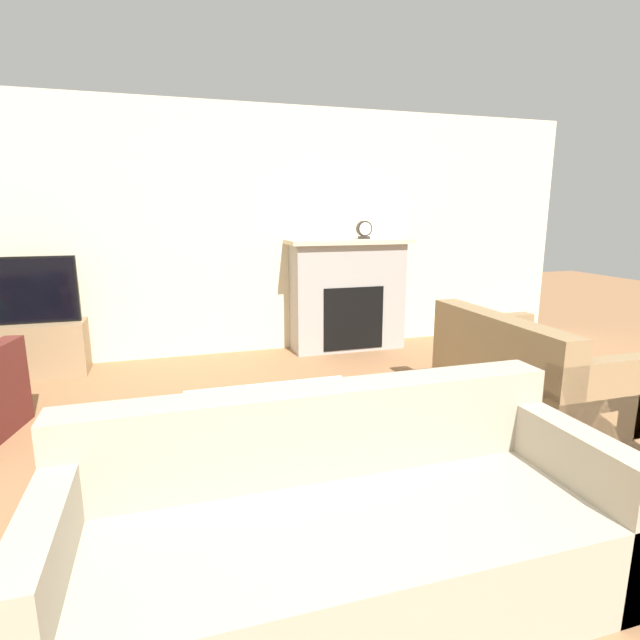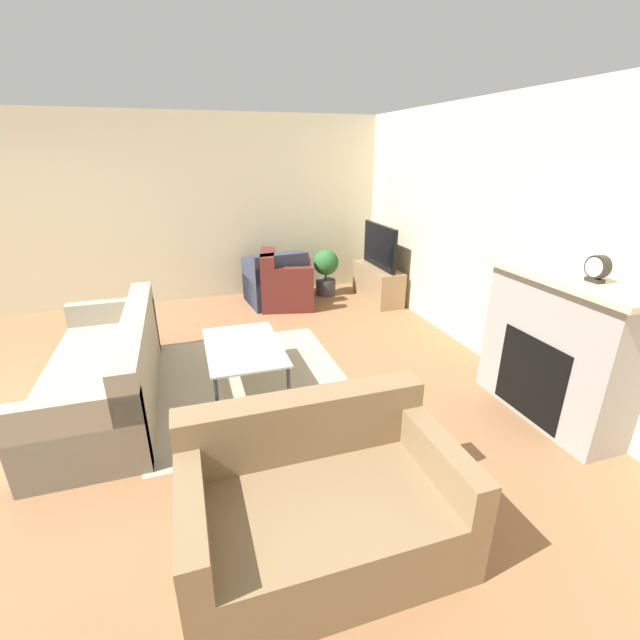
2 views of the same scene
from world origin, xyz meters
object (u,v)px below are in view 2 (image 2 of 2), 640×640
(armchair_accent, at_px, (284,286))
(coffee_table, at_px, (244,349))
(potted_plant, at_px, (326,269))
(tv, at_px, (379,246))
(couch_loveseat, at_px, (320,505))
(mantel_clock, at_px, (597,268))
(armchair_by_window, at_px, (276,284))
(couch_sectional, at_px, (108,375))

(armchair_accent, bearing_deg, coffee_table, 169.25)
(coffee_table, height_order, potted_plant, potted_plant)
(tv, xyz_separation_m, potted_plant, (-0.49, -0.68, -0.43))
(couch_loveseat, xyz_separation_m, potted_plant, (-4.49, 1.54, 0.13))
(armchair_accent, relative_size, mantel_clock, 4.48)
(armchair_by_window, relative_size, mantel_clock, 4.37)
(potted_plant, bearing_deg, armchair_by_window, -78.64)
(coffee_table, distance_m, mantel_clock, 3.05)
(tv, bearing_deg, potted_plant, -125.90)
(couch_sectional, xyz_separation_m, potted_plant, (-2.45, 2.90, 0.13))
(tv, bearing_deg, mantel_clock, 1.09)
(couch_sectional, bearing_deg, potted_plant, 130.22)
(tv, relative_size, couch_loveseat, 0.67)
(armchair_by_window, bearing_deg, couch_loveseat, 74.74)
(couch_sectional, xyz_separation_m, armchair_accent, (-2.14, 2.14, 0.02))
(armchair_accent, bearing_deg, tv, -84.61)
(armchair_accent, bearing_deg, potted_plant, -54.88)
(armchair_accent, relative_size, coffee_table, 0.81)
(couch_sectional, relative_size, armchair_accent, 2.45)
(armchair_by_window, height_order, potted_plant, armchair_by_window)
(armchair_accent, xyz_separation_m, coffee_table, (2.14, -0.92, 0.06))
(couch_loveseat, distance_m, mantel_clock, 2.58)
(armchair_by_window, bearing_deg, coffee_table, 64.11)
(tv, xyz_separation_m, coffee_table, (1.96, -2.35, -0.47))
(mantel_clock, bearing_deg, armchair_by_window, -157.26)
(armchair_by_window, bearing_deg, mantel_clock, 106.46)
(armchair_by_window, distance_m, potted_plant, 0.88)
(couch_sectional, bearing_deg, armchair_by_window, 138.17)
(couch_loveseat, bearing_deg, couch_sectional, 123.62)
(couch_sectional, relative_size, armchair_by_window, 2.51)
(tv, bearing_deg, couch_sectional, -61.33)
(armchair_by_window, xyz_separation_m, mantel_clock, (3.83, 1.61, 1.07))
(mantel_clock, bearing_deg, armchair_accent, -157.83)
(armchair_accent, distance_m, mantel_clock, 4.13)
(couch_loveseat, distance_m, potted_plant, 4.75)
(couch_sectional, height_order, couch_loveseat, same)
(tv, relative_size, couch_sectional, 0.46)
(couch_loveseat, relative_size, potted_plant, 2.08)
(couch_loveseat, relative_size, mantel_clock, 7.51)
(tv, xyz_separation_m, couch_loveseat, (4.00, -2.22, -0.56))
(tv, relative_size, armchair_by_window, 1.15)
(coffee_table, relative_size, potted_plant, 1.53)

